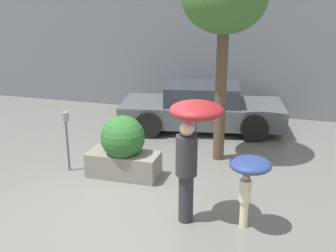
{
  "coord_description": "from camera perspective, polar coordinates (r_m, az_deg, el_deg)",
  "views": [
    {
      "loc": [
        2.78,
        -6.41,
        3.83
      ],
      "look_at": [
        0.45,
        1.6,
        1.05
      ],
      "focal_mm": 45.0,
      "sensor_mm": 36.0,
      "label": 1
    }
  ],
  "objects": [
    {
      "name": "ground_plane",
      "position": [
        7.97,
        -6.44,
        -10.43
      ],
      "size": [
        40.0,
        40.0,
        0.0
      ],
      "primitive_type": "plane",
      "color": "slate"
    },
    {
      "name": "building_facade",
      "position": [
        13.23,
        4.21,
        14.78
      ],
      "size": [
        18.0,
        0.3,
        6.0
      ],
      "color": "slate",
      "rests_on": "ground"
    },
    {
      "name": "planter_box",
      "position": [
        8.81,
        -6.09,
        -3.02
      ],
      "size": [
        1.49,
        0.92,
        1.32
      ],
      "color": "gray",
      "rests_on": "ground"
    },
    {
      "name": "person_adult",
      "position": [
        6.8,
        3.3,
        -1.27
      ],
      "size": [
        0.87,
        0.87,
        2.1
      ],
      "rotation": [
        0.0,
        0.0,
        0.61
      ],
      "color": "#2D2D33",
      "rests_on": "ground"
    },
    {
      "name": "person_child",
      "position": [
        6.84,
        10.94,
        -6.11
      ],
      "size": [
        0.68,
        0.68,
        1.27
      ],
      "rotation": [
        0.0,
        0.0,
        -0.84
      ],
      "color": "beige",
      "rests_on": "ground"
    },
    {
      "name": "parked_car_near",
      "position": [
        11.77,
        4.6,
        2.45
      ],
      "size": [
        4.69,
        2.6,
        1.28
      ],
      "rotation": [
        0.0,
        0.0,
        1.75
      ],
      "color": "#4C5156",
      "rests_on": "ground"
    },
    {
      "name": "street_tree",
      "position": [
        9.18,
        7.65,
        16.47
      ],
      "size": [
        1.81,
        1.81,
        4.39
      ],
      "color": "brown",
      "rests_on": "ground"
    },
    {
      "name": "parking_meter",
      "position": [
        9.16,
        -13.61,
        -0.43
      ],
      "size": [
        0.14,
        0.14,
        1.33
      ],
      "color": "#595B60",
      "rests_on": "ground"
    }
  ]
}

